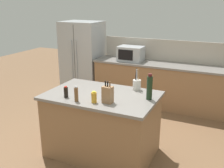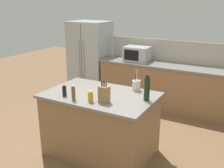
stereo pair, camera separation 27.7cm
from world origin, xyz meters
name	(u,v)px [view 1 (the left image)]	position (x,y,z in m)	size (l,w,h in m)	color
ground_plane	(102,152)	(0.00, 0.00, 0.00)	(14.00, 14.00, 0.00)	brown
back_counter_run	(161,85)	(0.30, 2.20, 0.47)	(2.95, 0.66, 0.94)	#936B47
wall_backsplash	(167,50)	(0.30, 2.52, 1.17)	(2.91, 0.03, 0.46)	#B2A899
kitchen_island	(102,124)	(0.00, 0.00, 0.47)	(1.57, 1.01, 0.94)	#936B47
refrigerator	(83,58)	(-1.67, 2.25, 0.87)	(0.91, 0.75, 1.74)	#ADB2B7
microwave	(131,54)	(-0.41, 2.20, 1.10)	(0.54, 0.39, 0.31)	#ADB2B7
knife_block	(108,94)	(0.22, -0.25, 1.05)	(0.14, 0.11, 0.29)	#936B47
utensil_crock	(137,84)	(0.38, 0.40, 1.02)	(0.12, 0.12, 0.32)	beige
wine_bottle	(149,87)	(0.67, 0.10, 1.11)	(0.08, 0.08, 0.35)	black
pepper_grinder	(76,94)	(-0.17, -0.38, 1.04)	(0.05, 0.05, 0.21)	brown
soy_sauce_bottle	(66,92)	(-0.38, -0.31, 1.01)	(0.06, 0.06, 0.16)	black
honey_jar	(94,97)	(0.06, -0.32, 1.01)	(0.07, 0.07, 0.15)	gold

